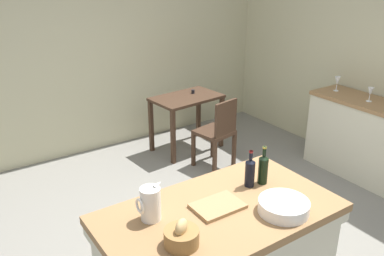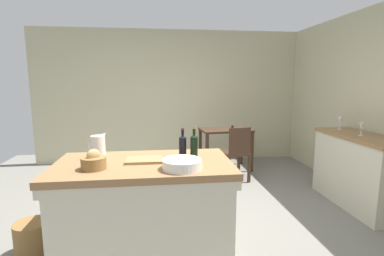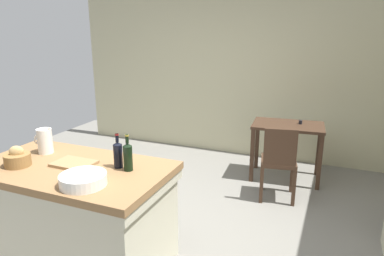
{
  "view_description": "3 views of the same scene",
  "coord_description": "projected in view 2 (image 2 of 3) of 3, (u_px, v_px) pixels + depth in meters",
  "views": [
    {
      "loc": [
        -1.86,
        -2.43,
        2.4
      ],
      "look_at": [
        0.06,
        0.42,
        0.99
      ],
      "focal_mm": 37.9,
      "sensor_mm": 36.0,
      "label": 1
    },
    {
      "loc": [
        -0.32,
        -3.21,
        1.61
      ],
      "look_at": [
        0.11,
        0.22,
        1.05
      ],
      "focal_mm": 26.95,
      "sensor_mm": 36.0,
      "label": 2
    },
    {
      "loc": [
        1.5,
        -2.75,
        1.97
      ],
      "look_at": [
        0.15,
        0.47,
        0.98
      ],
      "focal_mm": 33.28,
      "sensor_mm": 36.0,
      "label": 3
    }
  ],
  "objects": [
    {
      "name": "ground_plane",
      "position": [
        185.0,
        217.0,
        3.44
      ],
      "size": [
        6.76,
        6.76,
        0.0
      ],
      "primitive_type": "plane",
      "color": "slate"
    },
    {
      "name": "wall_back",
      "position": [
        172.0,
        97.0,
        5.78
      ],
      "size": [
        5.32,
        0.12,
        2.6
      ],
      "primitive_type": "cube",
      "color": "#B7B28E",
      "rests_on": "ground"
    },
    {
      "name": "island_table",
      "position": [
        145.0,
        204.0,
        2.67
      ],
      "size": [
        1.59,
        0.9,
        0.88
      ],
      "color": "olive",
      "rests_on": "ground"
    },
    {
      "name": "side_cabinet",
      "position": [
        359.0,
        171.0,
        3.71
      ],
      "size": [
        0.52,
        1.32,
        0.94
      ],
      "color": "olive",
      "rests_on": "ground"
    },
    {
      "name": "writing_desk",
      "position": [
        226.0,
        136.0,
        5.26
      ],
      "size": [
        0.95,
        0.64,
        0.8
      ],
      "color": "#3D281C",
      "rests_on": "ground"
    },
    {
      "name": "wooden_chair",
      "position": [
        236.0,
        152.0,
        4.62
      ],
      "size": [
        0.47,
        0.47,
        0.9
      ],
      "color": "#3D281C",
      "rests_on": "ground"
    },
    {
      "name": "pitcher",
      "position": [
        98.0,
        147.0,
        2.7
      ],
      "size": [
        0.17,
        0.13,
        0.26
      ],
      "color": "silver",
      "rests_on": "island_table"
    },
    {
      "name": "wash_bowl",
      "position": [
        182.0,
        164.0,
        2.4
      ],
      "size": [
        0.33,
        0.33,
        0.08
      ],
      "primitive_type": "cylinder",
      "color": "silver",
      "rests_on": "island_table"
    },
    {
      "name": "bread_basket",
      "position": [
        94.0,
        162.0,
        2.39
      ],
      "size": [
        0.21,
        0.21,
        0.17
      ],
      "color": "olive",
      "rests_on": "island_table"
    },
    {
      "name": "cutting_board",
      "position": [
        144.0,
        160.0,
        2.64
      ],
      "size": [
        0.33,
        0.24,
        0.02
      ],
      "primitive_type": "cube",
      "rotation": [
        0.0,
        0.0,
        -0.01
      ],
      "color": "#99754C",
      "rests_on": "island_table"
    },
    {
      "name": "wine_bottle_dark",
      "position": [
        194.0,
        145.0,
        2.75
      ],
      "size": [
        0.07,
        0.07,
        0.29
      ],
      "color": "black",
      "rests_on": "island_table"
    },
    {
      "name": "wine_bottle_amber",
      "position": [
        183.0,
        146.0,
        2.76
      ],
      "size": [
        0.07,
        0.07,
        0.28
      ],
      "color": "black",
      "rests_on": "island_table"
    },
    {
      "name": "wine_glass_left",
      "position": [
        362.0,
        127.0,
        3.61
      ],
      "size": [
        0.07,
        0.07,
        0.16
      ],
      "color": "white",
      "rests_on": "side_cabinet"
    },
    {
      "name": "wine_glass_middle",
      "position": [
        340.0,
        121.0,
        4.07
      ],
      "size": [
        0.07,
        0.07,
        0.18
      ],
      "color": "white",
      "rests_on": "side_cabinet"
    },
    {
      "name": "wicker_hamper",
      "position": [
        33.0,
        239.0,
        2.68
      ],
      "size": [
        0.32,
        0.32,
        0.32
      ],
      "primitive_type": "cylinder",
      "color": "olive",
      "rests_on": "ground"
    }
  ]
}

